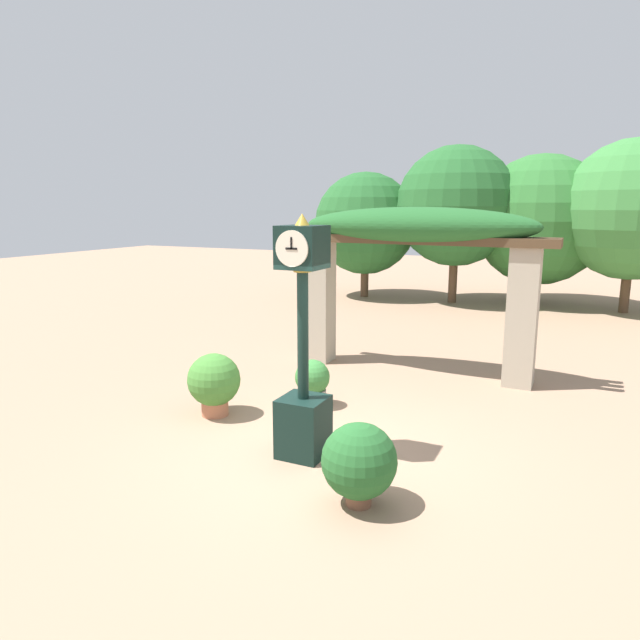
# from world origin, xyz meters

# --- Properties ---
(ground_plane) EXTENTS (60.00, 60.00, 0.00)m
(ground_plane) POSITION_xyz_m (0.00, 0.00, 0.00)
(ground_plane) COLOR #9E7A60
(pedestal_clock) EXTENTS (0.58, 0.58, 3.11)m
(pedestal_clock) POSITION_xyz_m (-0.18, -0.22, 1.29)
(pedestal_clock) COLOR black
(pedestal_clock) RESTS_ON ground
(pergola) EXTENTS (5.09, 1.11, 3.18)m
(pergola) POSITION_xyz_m (0.00, 4.07, 2.41)
(pergola) COLOR #A89E89
(pergola) RESTS_ON ground
(potted_plant_near_left) EXTENTS (0.82, 0.82, 0.98)m
(potted_plant_near_left) POSITION_xyz_m (-2.08, 0.48, 0.54)
(potted_plant_near_left) COLOR #B26B4C
(potted_plant_near_left) RESTS_ON ground
(potted_plant_near_right) EXTENTS (0.83, 0.83, 0.93)m
(potted_plant_near_right) POSITION_xyz_m (0.94, -1.09, 0.50)
(potted_plant_near_right) COLOR brown
(potted_plant_near_right) RESTS_ON ground
(potted_plant_far_left) EXTENTS (0.57, 0.57, 0.77)m
(potted_plant_far_left) POSITION_xyz_m (-0.89, 1.49, 0.41)
(potted_plant_far_left) COLOR gray
(potted_plant_far_left) RESTS_ON ground
(tree_line) EXTENTS (12.10, 5.04, 5.15)m
(tree_line) POSITION_xyz_m (0.55, 12.99, 2.91)
(tree_line) COLOR brown
(tree_line) RESTS_ON ground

